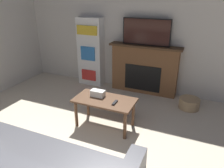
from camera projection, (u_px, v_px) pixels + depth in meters
wall_back at (140, 27)px, 4.40m from camera, size 6.24×0.06×2.70m
fireplace at (144, 69)px, 4.54m from camera, size 1.46×0.28×1.02m
tv at (146, 32)px, 4.22m from camera, size 0.95×0.03×0.52m
coffee_table at (105, 103)px, 3.38m from camera, size 0.94×0.50×0.47m
tissue_box at (98, 93)px, 3.44m from camera, size 0.22×0.12×0.10m
remote_control at (115, 103)px, 3.23m from camera, size 0.04×0.15×0.02m
bookshelf at (91, 52)px, 4.88m from camera, size 0.56×0.29×1.50m
storage_basket at (189, 103)px, 4.03m from camera, size 0.37×0.37×0.19m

